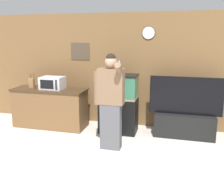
{
  "coord_description": "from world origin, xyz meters",
  "views": [
    {
      "loc": [
        1.29,
        -2.45,
        2.08
      ],
      "look_at": [
        0.1,
        2.2,
        1.05
      ],
      "focal_mm": 40.0,
      "sensor_mm": 36.0,
      "label": 1
    }
  ],
  "objects_px": {
    "microwave": "(52,83)",
    "tv_on_stand": "(184,119)",
    "person_standing": "(110,101)",
    "aquarium_on_stand": "(119,104)",
    "knife_block": "(32,83)",
    "counter_island": "(50,108)"
  },
  "relations": [
    {
      "from": "counter_island",
      "to": "knife_block",
      "type": "distance_m",
      "value": 0.73
    },
    {
      "from": "microwave",
      "to": "tv_on_stand",
      "type": "xyz_separation_m",
      "value": [
        2.93,
        0.12,
        -0.66
      ]
    },
    {
      "from": "knife_block",
      "to": "aquarium_on_stand",
      "type": "relative_size",
      "value": 0.26
    },
    {
      "from": "counter_island",
      "to": "knife_block",
      "type": "relative_size",
      "value": 5.21
    },
    {
      "from": "knife_block",
      "to": "aquarium_on_stand",
      "type": "distance_m",
      "value": 2.1
    },
    {
      "from": "microwave",
      "to": "person_standing",
      "type": "xyz_separation_m",
      "value": [
        1.57,
        -0.8,
        -0.11
      ]
    },
    {
      "from": "tv_on_stand",
      "to": "knife_block",
      "type": "bearing_deg",
      "value": -178.29
    },
    {
      "from": "tv_on_stand",
      "to": "person_standing",
      "type": "distance_m",
      "value": 1.73
    },
    {
      "from": "counter_island",
      "to": "tv_on_stand",
      "type": "xyz_separation_m",
      "value": [
        3.01,
        0.14,
        -0.07
      ]
    },
    {
      "from": "aquarium_on_stand",
      "to": "person_standing",
      "type": "xyz_separation_m",
      "value": [
        0.04,
        -0.86,
        0.29
      ]
    },
    {
      "from": "microwave",
      "to": "aquarium_on_stand",
      "type": "height_order",
      "value": "aquarium_on_stand"
    },
    {
      "from": "knife_block",
      "to": "tv_on_stand",
      "type": "relative_size",
      "value": 0.22
    },
    {
      "from": "microwave",
      "to": "aquarium_on_stand",
      "type": "distance_m",
      "value": 1.58
    },
    {
      "from": "microwave",
      "to": "tv_on_stand",
      "type": "bearing_deg",
      "value": 2.25
    },
    {
      "from": "tv_on_stand",
      "to": "counter_island",
      "type": "bearing_deg",
      "value": -177.4
    },
    {
      "from": "knife_block",
      "to": "tv_on_stand",
      "type": "xyz_separation_m",
      "value": [
        3.47,
        0.1,
        -0.64
      ]
    },
    {
      "from": "microwave",
      "to": "knife_block",
      "type": "relative_size",
      "value": 1.57
    },
    {
      "from": "aquarium_on_stand",
      "to": "person_standing",
      "type": "relative_size",
      "value": 0.72
    },
    {
      "from": "tv_on_stand",
      "to": "person_standing",
      "type": "relative_size",
      "value": 0.83
    },
    {
      "from": "microwave",
      "to": "knife_block",
      "type": "height_order",
      "value": "knife_block"
    },
    {
      "from": "knife_block",
      "to": "aquarium_on_stand",
      "type": "xyz_separation_m",
      "value": [
        2.07,
        0.04,
        -0.38
      ]
    },
    {
      "from": "aquarium_on_stand",
      "to": "tv_on_stand",
      "type": "relative_size",
      "value": 0.87
    }
  ]
}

